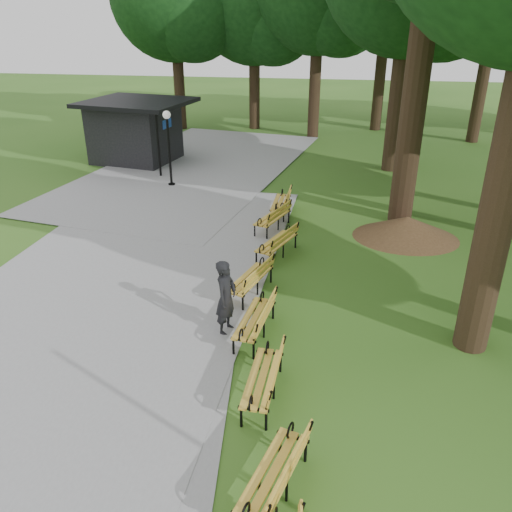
% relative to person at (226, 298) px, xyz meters
% --- Properties ---
extents(ground, '(100.00, 100.00, 0.00)m').
position_rel_person_xyz_m(ground, '(0.55, -1.08, -0.88)').
color(ground, '#2F5C1A').
rests_on(ground, ground).
extents(path, '(12.00, 38.00, 0.06)m').
position_rel_person_xyz_m(path, '(-3.45, 1.92, -0.85)').
color(path, gray).
rests_on(path, ground).
extents(person, '(0.56, 0.73, 1.77)m').
position_rel_person_xyz_m(person, '(0.00, 0.00, 0.00)').
color(person, black).
rests_on(person, ground).
extents(kiosk, '(5.27, 4.80, 2.88)m').
position_rel_person_xyz_m(kiosk, '(-7.37, 13.84, 0.56)').
color(kiosk, black).
rests_on(kiosk, ground).
extents(lamp_post, '(0.32, 0.32, 3.06)m').
position_rel_person_xyz_m(lamp_post, '(-4.52, 10.25, 1.33)').
color(lamp_post, black).
rests_on(lamp_post, ground).
extents(dirt_mound, '(2.80, 2.80, 0.72)m').
position_rel_person_xyz_m(dirt_mound, '(4.55, 6.17, -0.53)').
color(dirt_mound, '#47301C').
rests_on(dirt_mound, ground).
extents(bench_1, '(1.13, 2.00, 0.88)m').
position_rel_person_xyz_m(bench_1, '(1.59, -4.20, -0.44)').
color(bench_1, gold).
rests_on(bench_1, ground).
extents(bench_2, '(0.71, 1.92, 0.88)m').
position_rel_person_xyz_m(bench_2, '(1.11, -2.06, -0.44)').
color(bench_2, gold).
rests_on(bench_2, ground).
extents(bench_3, '(0.87, 1.96, 0.88)m').
position_rel_person_xyz_m(bench_3, '(0.65, -0.08, -0.44)').
color(bench_3, gold).
rests_on(bench_3, ground).
extents(bench_4, '(1.17, 2.00, 0.88)m').
position_rel_person_xyz_m(bench_4, '(0.23, 1.76, -0.44)').
color(bench_4, gold).
rests_on(bench_4, ground).
extents(bench_5, '(1.28, 2.00, 0.88)m').
position_rel_person_xyz_m(bench_5, '(0.63, 4.14, -0.44)').
color(bench_5, gold).
rests_on(bench_5, ground).
extents(bench_6, '(1.23, 2.00, 0.88)m').
position_rel_person_xyz_m(bench_6, '(0.24, 6.14, -0.44)').
color(bench_6, gold).
rests_on(bench_6, ground).
extents(bench_7, '(0.67, 1.91, 0.88)m').
position_rel_person_xyz_m(bench_7, '(0.34, 7.63, -0.44)').
color(bench_7, gold).
rests_on(bench_7, ground).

